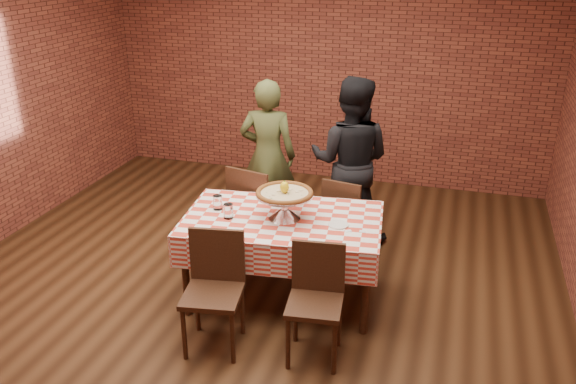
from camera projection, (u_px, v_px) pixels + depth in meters
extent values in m
plane|color=black|center=(243.00, 294.00, 5.25)|extent=(6.00, 6.00, 0.00)
plane|color=brown|center=(325.00, 66.00, 7.33)|extent=(5.50, 0.00, 5.50)
cube|color=#3D2415|center=(283.00, 259.00, 5.06)|extent=(1.70, 1.14, 0.75)
cylinder|color=beige|center=(284.00, 194.00, 4.82)|extent=(0.56, 0.56, 0.03)
ellipsoid|color=yellow|center=(284.00, 187.00, 4.80)|extent=(0.09, 0.09, 0.10)
cylinder|color=white|center=(228.00, 211.00, 4.88)|extent=(0.09, 0.09, 0.12)
cylinder|color=white|center=(218.00, 202.00, 5.05)|extent=(0.09, 0.09, 0.12)
cylinder|color=white|center=(338.00, 225.00, 4.78)|extent=(0.18, 0.18, 0.01)
cube|color=white|center=(348.00, 231.00, 4.68)|extent=(0.06, 0.06, 0.00)
cube|color=white|center=(362.00, 232.00, 4.67)|extent=(0.05, 0.04, 0.00)
cube|color=silver|center=(295.00, 195.00, 5.16)|extent=(0.12, 0.11, 0.14)
imported|color=#464C27|center=(268.00, 156.00, 6.19)|extent=(0.63, 0.46, 1.61)
imported|color=black|center=(350.00, 161.00, 5.91)|extent=(0.83, 0.66, 1.70)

